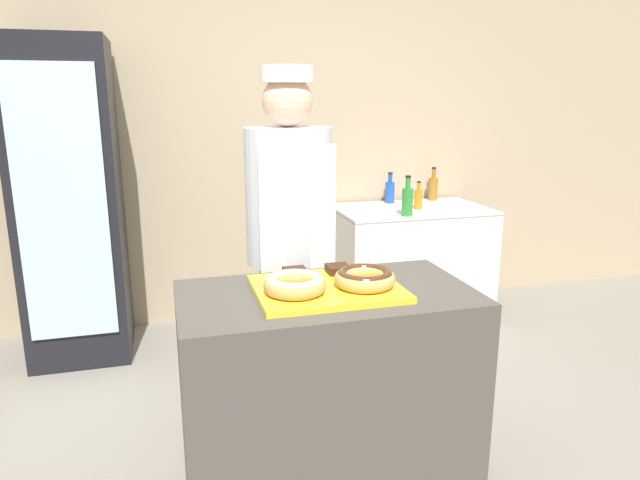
# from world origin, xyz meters

# --- Properties ---
(wall_back) EXTENTS (8.00, 0.06, 2.70)m
(wall_back) POSITION_xyz_m (0.00, 2.13, 1.35)
(wall_back) COLOR tan
(wall_back) RESTS_ON ground_plane
(display_counter) EXTENTS (1.13, 0.61, 0.88)m
(display_counter) POSITION_xyz_m (0.00, 0.00, 0.44)
(display_counter) COLOR #4C4742
(display_counter) RESTS_ON ground_plane
(serving_tray) EXTENTS (0.55, 0.43, 0.02)m
(serving_tray) POSITION_xyz_m (0.00, 0.00, 0.90)
(serving_tray) COLOR yellow
(serving_tray) RESTS_ON display_counter
(donut_light_glaze) EXTENTS (0.23, 0.23, 0.06)m
(donut_light_glaze) POSITION_xyz_m (-0.14, -0.04, 0.94)
(donut_light_glaze) COLOR tan
(donut_light_glaze) RESTS_ON serving_tray
(donut_chocolate_glaze) EXTENTS (0.23, 0.23, 0.06)m
(donut_chocolate_glaze) POSITION_xyz_m (0.14, -0.04, 0.94)
(donut_chocolate_glaze) COLOR tan
(donut_chocolate_glaze) RESTS_ON serving_tray
(brownie_back_left) EXTENTS (0.09, 0.09, 0.03)m
(brownie_back_left) POSITION_xyz_m (-0.09, 0.15, 0.92)
(brownie_back_left) COLOR #382111
(brownie_back_left) RESTS_ON serving_tray
(brownie_back_right) EXTENTS (0.09, 0.09, 0.03)m
(brownie_back_right) POSITION_xyz_m (0.09, 0.15, 0.92)
(brownie_back_right) COLOR #382111
(brownie_back_right) RESTS_ON serving_tray
(baker_person) EXTENTS (0.40, 0.40, 1.74)m
(baker_person) POSITION_xyz_m (-0.02, 0.58, 0.92)
(baker_person) COLOR #4C4C51
(baker_person) RESTS_ON ground_plane
(beverage_fridge) EXTENTS (0.58, 0.62, 1.95)m
(beverage_fridge) POSITION_xyz_m (-1.13, 1.73, 0.97)
(beverage_fridge) COLOR black
(beverage_fridge) RESTS_ON ground_plane
(chest_freezer) EXTENTS (1.09, 0.67, 0.83)m
(chest_freezer) POSITION_xyz_m (1.14, 1.74, 0.42)
(chest_freezer) COLOR silver
(chest_freezer) RESTS_ON ground_plane
(bottle_orange) EXTENTS (0.06, 0.06, 0.20)m
(bottle_orange) POSITION_xyz_m (1.17, 1.69, 0.91)
(bottle_orange) COLOR orange
(bottle_orange) RESTS_ON chest_freezer
(bottle_amber) EXTENTS (0.07, 0.07, 0.26)m
(bottle_amber) POSITION_xyz_m (1.43, 1.99, 0.93)
(bottle_amber) COLOR #99661E
(bottle_amber) RESTS_ON chest_freezer
(bottle_blue) EXTENTS (0.07, 0.07, 0.23)m
(bottle_blue) POSITION_xyz_m (1.07, 1.97, 0.92)
(bottle_blue) COLOR #1E4CB2
(bottle_blue) RESTS_ON chest_freezer
(bottle_green) EXTENTS (0.07, 0.07, 0.27)m
(bottle_green) POSITION_xyz_m (0.99, 1.48, 0.94)
(bottle_green) COLOR #2D8C38
(bottle_green) RESTS_ON chest_freezer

